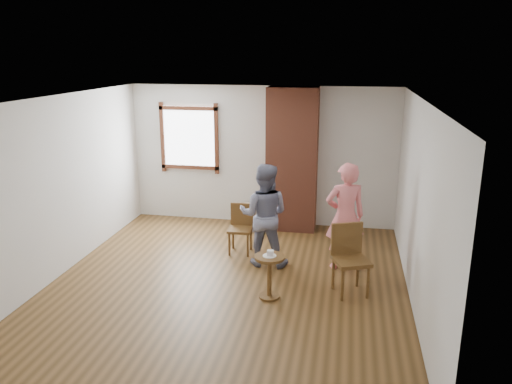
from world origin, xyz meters
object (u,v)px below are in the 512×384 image
stoneware_crock (246,217)px  man (264,215)px  dining_chair_left (241,225)px  dining_chair_right (349,255)px  person_pink (345,217)px  side_table (269,270)px

stoneware_crock → man: bearing=-68.4°
dining_chair_left → dining_chair_right: size_ratio=0.84×
dining_chair_left → dining_chair_right: (1.75, -1.12, 0.09)m
dining_chair_right → person_pink: 0.82m
stoneware_crock → dining_chair_right: 2.92m
side_table → person_pink: person_pink is taller
stoneware_crock → person_pink: person_pink is taller
man → stoneware_crock: bearing=-67.3°
stoneware_crock → man: size_ratio=0.29×
dining_chair_right → side_table: bearing=179.1°
dining_chair_left → man: 0.71m
dining_chair_left → person_pink: bearing=-13.7°
dining_chair_right → dining_chair_left: bearing=125.4°
side_table → man: 1.19m
person_pink → stoneware_crock: bearing=-55.4°
dining_chair_left → person_pink: 1.75m
dining_chair_left → person_pink: (1.67, -0.36, 0.38)m
stoneware_crock → side_table: 2.75m
dining_chair_left → side_table: bearing=-66.3°
dining_chair_left → side_table: 1.68m
stoneware_crock → person_pink: (1.81, -1.44, 0.59)m
dining_chair_left → dining_chair_right: bearing=-34.3°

